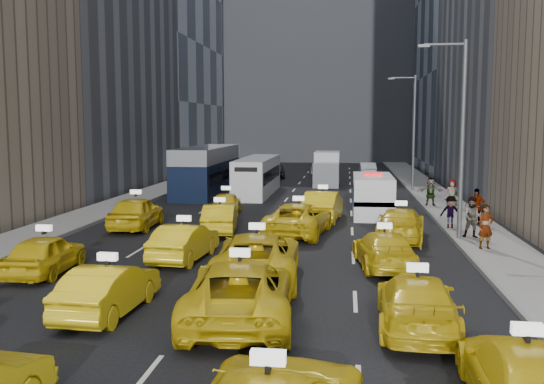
% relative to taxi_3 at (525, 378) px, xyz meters
% --- Properties ---
extents(ground, '(160.00, 160.00, 0.00)m').
position_rel_taxi_3_xyz_m(ground, '(-7.49, 4.80, -0.70)').
color(ground, black).
rests_on(ground, ground).
extents(sidewalk_west, '(3.00, 90.00, 0.15)m').
position_rel_taxi_3_xyz_m(sidewalk_west, '(-17.99, 29.80, -0.63)').
color(sidewalk_west, gray).
rests_on(sidewalk_west, ground).
extents(sidewalk_east, '(3.00, 90.00, 0.15)m').
position_rel_taxi_3_xyz_m(sidewalk_east, '(3.01, 29.80, -0.63)').
color(sidewalk_east, gray).
rests_on(sidewalk_east, ground).
extents(curb_west, '(0.15, 90.00, 0.18)m').
position_rel_taxi_3_xyz_m(curb_west, '(-16.54, 29.80, -0.61)').
color(curb_west, slate).
rests_on(curb_west, ground).
extents(curb_east, '(0.15, 90.00, 0.18)m').
position_rel_taxi_3_xyz_m(curb_east, '(1.56, 29.80, -0.61)').
color(curb_east, slate).
rests_on(curb_east, ground).
extents(building_backdrop, '(30.00, 12.00, 40.00)m').
position_rel_taxi_3_xyz_m(building_backdrop, '(-7.49, 76.80, 19.30)').
color(building_backdrop, slate).
rests_on(building_backdrop, ground).
extents(streetlight_near, '(2.15, 0.22, 9.00)m').
position_rel_taxi_3_xyz_m(streetlight_near, '(1.69, 16.80, 4.22)').
color(streetlight_near, '#595B60').
rests_on(streetlight_near, ground).
extents(streetlight_far, '(2.15, 0.22, 9.00)m').
position_rel_taxi_3_xyz_m(streetlight_far, '(1.69, 36.80, 4.22)').
color(streetlight_far, '#595B60').
rests_on(streetlight_far, ground).
extents(taxi_3, '(2.12, 4.90, 1.40)m').
position_rel_taxi_3_xyz_m(taxi_3, '(0.00, 0.00, 0.00)').
color(taxi_3, gold).
rests_on(taxi_3, ground).
extents(taxi_5, '(1.72, 4.38, 1.42)m').
position_rel_taxi_3_xyz_m(taxi_5, '(-9.91, 4.76, 0.01)').
color(taxi_5, gold).
rests_on(taxi_5, ground).
extents(taxi_6, '(3.31, 6.25, 1.67)m').
position_rel_taxi_3_xyz_m(taxi_6, '(-6.13, 4.59, 0.13)').
color(taxi_6, gold).
rests_on(taxi_6, ground).
extents(taxi_7, '(2.19, 4.98, 1.42)m').
position_rel_taxi_3_xyz_m(taxi_7, '(-1.45, 4.50, 0.01)').
color(taxi_7, gold).
rests_on(taxi_7, ground).
extents(taxi_8, '(1.93, 4.31, 1.44)m').
position_rel_taxi_3_xyz_m(taxi_8, '(-13.93, 8.84, 0.02)').
color(taxi_8, gold).
rests_on(taxi_8, ground).
extents(taxi_9, '(1.90, 4.49, 1.44)m').
position_rel_taxi_3_xyz_m(taxi_9, '(-9.58, 11.56, 0.02)').
color(taxi_9, gold).
rests_on(taxi_9, ground).
extents(taxi_10, '(3.16, 6.16, 1.66)m').
position_rel_taxi_3_xyz_m(taxi_10, '(-6.29, 8.85, 0.13)').
color(taxi_10, gold).
rests_on(taxi_10, ground).
extents(taxi_11, '(2.45, 4.90, 1.37)m').
position_rel_taxi_3_xyz_m(taxi_11, '(-1.89, 11.22, -0.02)').
color(taxi_11, gold).
rests_on(taxi_11, ground).
extents(taxi_12, '(2.24, 4.98, 1.66)m').
position_rel_taxi_3_xyz_m(taxi_12, '(-13.91, 18.23, 0.13)').
color(taxi_12, gold).
rests_on(taxi_12, ground).
extents(taxi_13, '(2.06, 4.47, 1.42)m').
position_rel_taxi_3_xyz_m(taxi_13, '(-9.44, 17.58, 0.01)').
color(taxi_13, gold).
rests_on(taxi_13, ground).
extents(taxi_14, '(3.27, 5.88, 1.55)m').
position_rel_taxi_3_xyz_m(taxi_14, '(-5.57, 17.44, 0.07)').
color(taxi_14, gold).
rests_on(taxi_14, ground).
extents(taxi_15, '(2.68, 5.32, 1.48)m').
position_rel_taxi_3_xyz_m(taxi_15, '(-0.81, 16.86, 0.04)').
color(taxi_15, gold).
rests_on(taxi_15, ground).
extents(taxi_16, '(2.03, 4.14, 1.36)m').
position_rel_taxi_3_xyz_m(taxi_16, '(-10.28, 23.35, -0.02)').
color(taxi_16, gold).
rests_on(taxi_16, ground).
extents(taxi_17, '(2.18, 5.13, 1.65)m').
position_rel_taxi_3_xyz_m(taxi_17, '(-4.59, 22.02, 0.12)').
color(taxi_17, gold).
rests_on(taxi_17, ground).
extents(nypd_van, '(2.86, 6.01, 2.49)m').
position_rel_taxi_3_xyz_m(nypd_van, '(-1.79, 24.25, 0.42)').
color(nypd_van, white).
rests_on(nypd_van, ground).
extents(double_decker, '(4.20, 12.30, 3.51)m').
position_rel_taxi_3_xyz_m(double_decker, '(-13.83, 33.81, 1.04)').
color(double_decker, black).
rests_on(double_decker, ground).
extents(city_bus, '(2.34, 10.69, 2.75)m').
position_rel_taxi_3_xyz_m(city_bus, '(-9.99, 33.90, 0.66)').
color(city_bus, silver).
rests_on(city_bus, ground).
extents(box_truck, '(2.57, 6.37, 2.85)m').
position_rel_taxi_3_xyz_m(box_truck, '(-5.01, 41.49, 0.69)').
color(box_truck, silver).
rests_on(box_truck, ground).
extents(misc_car_0, '(1.70, 4.55, 1.48)m').
position_rel_taxi_3_xyz_m(misc_car_0, '(-1.14, 33.57, 0.04)').
color(misc_car_0, '#9B9CA2').
rests_on(misc_car_0, ground).
extents(misc_car_1, '(2.51, 5.14, 1.41)m').
position_rel_taxi_3_xyz_m(misc_car_1, '(-13.17, 44.44, 0.00)').
color(misc_car_1, black).
rests_on(misc_car_1, ground).
extents(misc_car_2, '(3.04, 5.98, 1.66)m').
position_rel_taxi_3_xyz_m(misc_car_2, '(-5.62, 49.21, 0.13)').
color(misc_car_2, slate).
rests_on(misc_car_2, ground).
extents(misc_car_3, '(2.13, 4.39, 1.44)m').
position_rel_taxi_3_xyz_m(misc_car_3, '(-10.13, 47.45, 0.02)').
color(misc_car_3, black).
rests_on(misc_car_3, ground).
extents(misc_car_4, '(1.70, 4.42, 1.44)m').
position_rel_taxi_3_xyz_m(misc_car_4, '(-1.26, 49.98, 0.02)').
color(misc_car_4, '#AAADB1').
rests_on(misc_car_4, ground).
extents(pedestrian_0, '(0.79, 0.64, 1.86)m').
position_rel_taxi_3_xyz_m(pedestrian_0, '(2.46, 14.52, 0.38)').
color(pedestrian_0, gray).
rests_on(pedestrian_0, sidewalk_east).
extents(pedestrian_1, '(1.00, 0.67, 1.89)m').
position_rel_taxi_3_xyz_m(pedestrian_1, '(2.42, 16.94, 0.39)').
color(pedestrian_1, gray).
rests_on(pedestrian_1, sidewalk_east).
extents(pedestrian_2, '(1.09, 0.56, 1.61)m').
position_rel_taxi_3_xyz_m(pedestrian_2, '(1.85, 19.45, 0.25)').
color(pedestrian_2, gray).
rests_on(pedestrian_2, sidewalk_east).
extents(pedestrian_3, '(1.21, 0.89, 1.89)m').
position_rel_taxi_3_xyz_m(pedestrian_3, '(3.29, 20.59, 0.39)').
color(pedestrian_3, gray).
rests_on(pedestrian_3, sidewalk_east).
extents(pedestrian_4, '(0.96, 0.73, 1.75)m').
position_rel_taxi_3_xyz_m(pedestrian_4, '(3.19, 27.07, 0.32)').
color(pedestrian_4, gray).
rests_on(pedestrian_4, sidewalk_east).
extents(pedestrian_5, '(1.67, 0.53, 1.78)m').
position_rel_taxi_3_xyz_m(pedestrian_5, '(2.01, 27.96, 0.34)').
color(pedestrian_5, gray).
rests_on(pedestrian_5, sidewalk_east).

